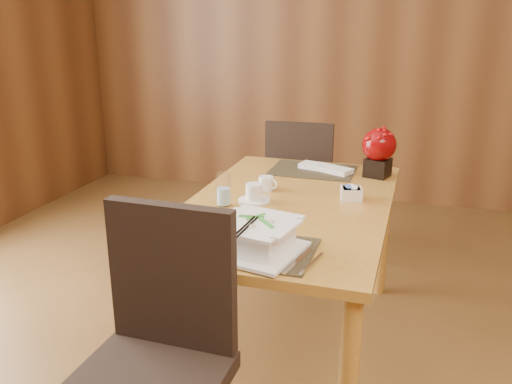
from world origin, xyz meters
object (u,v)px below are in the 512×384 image
(water_glass, at_px, (223,189))
(near_chair, at_px, (157,344))
(creamer_jug, at_px, (266,183))
(bread_plate, at_px, (160,236))
(coffee_cup, at_px, (254,194))
(dining_table, at_px, (288,222))
(far_chair, at_px, (301,182))
(berry_decor, at_px, (379,149))
(sugar_caddy, at_px, (351,194))
(soup_setting, at_px, (256,238))

(water_glass, bearing_deg, near_chair, -84.98)
(creamer_jug, xyz_separation_m, bread_plate, (-0.22, -0.69, -0.03))
(coffee_cup, xyz_separation_m, creamer_jug, (0.00, 0.18, -0.00))
(dining_table, relative_size, far_chair, 1.60)
(near_chair, distance_m, far_chair, 1.97)
(dining_table, xyz_separation_m, berry_decor, (0.35, 0.54, 0.24))
(dining_table, relative_size, coffee_cup, 10.18)
(dining_table, height_order, far_chair, far_chair)
(bread_plate, distance_m, near_chair, 0.47)
(near_chair, bearing_deg, dining_table, 79.37)
(coffee_cup, bearing_deg, sugar_caddy, 21.02)
(soup_setting, xyz_separation_m, near_chair, (-0.22, -0.36, -0.25))
(berry_decor, bearing_deg, coffee_cup, -130.77)
(sugar_caddy, bearing_deg, bread_plate, -133.51)
(berry_decor, bearing_deg, water_glass, -132.44)
(soup_setting, height_order, water_glass, water_glass)
(creamer_jug, xyz_separation_m, far_chair, (-0.02, 0.89, -0.25))
(bread_plate, distance_m, far_chair, 1.61)
(soup_setting, xyz_separation_m, creamer_jug, (-0.17, 0.72, -0.03))
(water_glass, relative_size, sugar_caddy, 1.61)
(coffee_cup, relative_size, creamer_jug, 1.59)
(water_glass, height_order, far_chair, far_chair)
(water_glass, xyz_separation_m, bread_plate, (-0.10, -0.42, -0.07))
(water_glass, height_order, berry_decor, berry_decor)
(dining_table, relative_size, bread_plate, 10.81)
(bread_plate, bearing_deg, berry_decor, 56.63)
(dining_table, relative_size, berry_decor, 5.78)
(coffee_cup, relative_size, water_glass, 0.98)
(near_chair, bearing_deg, sugar_caddy, 67.63)
(sugar_caddy, relative_size, near_chair, 0.09)
(far_chair, bearing_deg, berry_decor, 132.78)
(dining_table, height_order, berry_decor, berry_decor)
(far_chair, bearing_deg, coffee_cup, 87.27)
(bread_plate, bearing_deg, water_glass, 76.04)
(soup_setting, distance_m, far_chair, 1.64)
(sugar_caddy, relative_size, berry_decor, 0.36)
(water_glass, bearing_deg, sugar_caddy, 25.38)
(coffee_cup, bearing_deg, far_chair, 90.99)
(berry_decor, xyz_separation_m, bread_plate, (-0.72, -1.09, -0.14))
(dining_table, bearing_deg, sugar_caddy, 25.21)
(far_chair, bearing_deg, dining_table, 95.64)
(soup_setting, bearing_deg, dining_table, 103.59)
(far_chair, bearing_deg, creamer_jug, 87.63)
(creamer_jug, distance_m, berry_decor, 0.64)
(creamer_jug, distance_m, bread_plate, 0.73)
(creamer_jug, xyz_separation_m, near_chair, (-0.05, -1.08, -0.22))
(creamer_jug, distance_m, near_chair, 1.10)
(soup_setting, height_order, far_chair, far_chair)
(sugar_caddy, xyz_separation_m, berry_decor, (0.08, 0.42, 0.12))
(coffee_cup, bearing_deg, berry_decor, 49.23)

